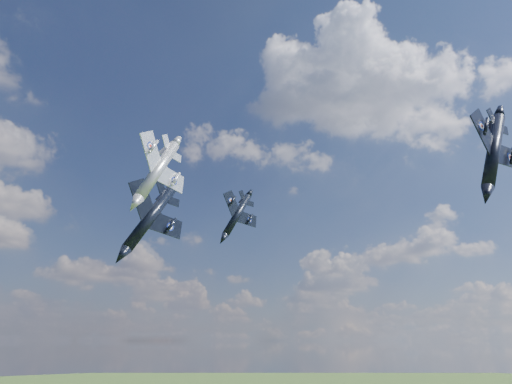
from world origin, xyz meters
TOP-DOWN VIEW (x-y plane):
  - jet_lead_navy at (-9.62, 21.87)m, footprint 13.52×17.37m
  - jet_right_navy at (21.34, -10.86)m, footprint 12.80×16.93m
  - jet_high_navy at (16.26, 37.43)m, footprint 11.01×14.83m
  - jet_left_silver at (-12.62, 14.39)m, footprint 14.44×16.83m

SIDE VIEW (x-z plane):
  - jet_lead_navy at x=-9.62m, z-range 73.16..82.35m
  - jet_left_silver at x=-12.62m, z-range 77.87..85.96m
  - jet_right_navy at x=21.34m, z-range 80.82..89.03m
  - jet_high_navy at x=16.26m, z-range 81.18..89.22m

